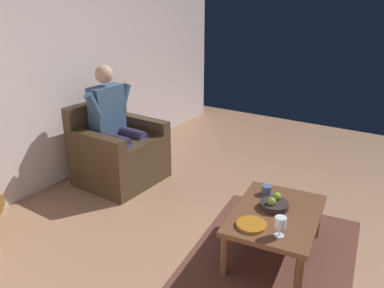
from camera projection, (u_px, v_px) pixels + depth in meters
The scene contains 10 objects.
ground_plane at pixel (282, 259), 3.12m from camera, with size 7.19×7.19×0.00m, color #9E7254.
wall_back at pixel (44, 71), 3.98m from camera, with size 6.39×0.06×2.50m, color silver.
rug at pixel (273, 253), 3.18m from camera, with size 1.60×1.24×0.01m, color brown.
armchair at pixel (118, 153), 4.34m from camera, with size 0.86×0.81×0.88m.
person_seated at pixel (115, 121), 4.21m from camera, with size 0.66×0.56×1.29m.
coffee_table at pixel (276, 219), 3.06m from camera, with size 0.97×0.74×0.39m.
wine_glass_near at pixel (280, 224), 2.71m from camera, with size 0.08×0.08×0.15m.
fruit_bowl at pixel (274, 204), 3.10m from camera, with size 0.23×0.23×0.11m.
decorative_dish at pixel (251, 225), 2.86m from camera, with size 0.23×0.23×0.02m, color #AF691C.
candle_jar at pixel (267, 190), 3.31m from camera, with size 0.08×0.08×0.08m, color #475D86.
Camera 1 is at (2.57, 0.75, 1.99)m, focal length 36.39 mm.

